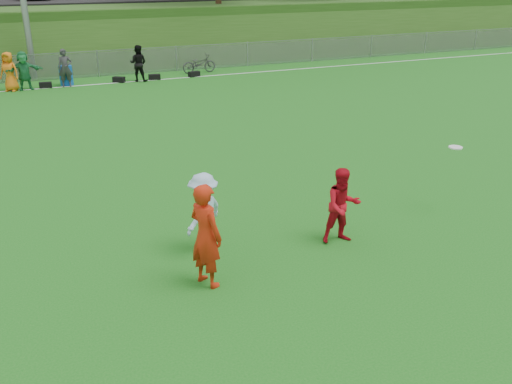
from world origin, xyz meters
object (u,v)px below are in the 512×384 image
bicycle (199,64)px  recycling_bin (66,75)px  player_red_left (206,235)px  player_red_center (343,206)px  player_blue (204,212)px  frisbee (456,147)px

bicycle → recycling_bin: bearing=90.1°
player_red_left → player_red_center: 3.06m
player_blue → bicycle: (5.91, 18.68, -0.33)m
player_blue → recycling_bin: size_ratio=1.77×
frisbee → recycling_bin: bearing=109.2°
recycling_bin → bicycle: size_ratio=0.50×
frisbee → recycling_bin: 19.52m
player_blue → recycling_bin: (-0.70, 18.07, -0.35)m
player_blue → recycling_bin: 18.09m
player_red_left → bicycle: (6.28, 19.92, -0.47)m
frisbee → recycling_bin: size_ratio=0.34×
player_red_left → frisbee: bearing=-105.8°
player_red_center → bicycle: bearing=87.6°
player_red_left → player_red_center: bearing=-104.9°
bicycle → player_red_left: bearing=157.4°
frisbee → player_red_center: bearing=-172.4°
player_red_center → frisbee: bearing=14.7°
player_blue → frisbee: bearing=136.5°
player_blue → frisbee: size_ratio=5.25×
player_red_left → bicycle: bearing=-41.8°
frisbee → bicycle: 19.04m
player_red_center → recycling_bin: 19.11m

